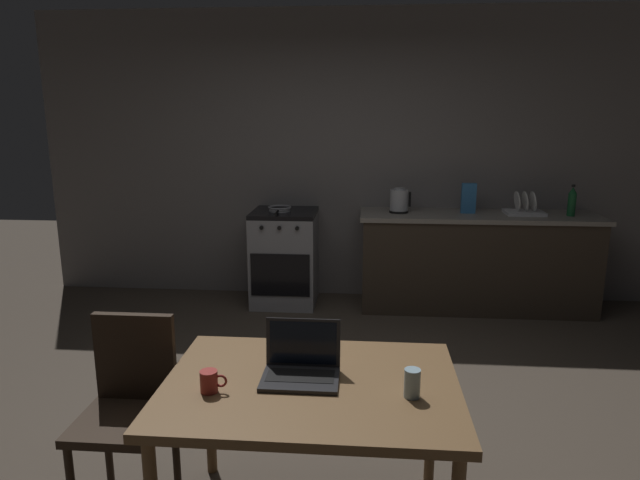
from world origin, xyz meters
The scene contains 14 objects.
ground_plane centered at (0.00, 0.00, 0.00)m, with size 12.00×12.00×0.00m, color #473D33.
back_wall centered at (0.30, 2.52, 1.38)m, with size 6.40×0.10×2.75m, color slate.
kitchen_counter centered at (1.32, 2.17, 0.45)m, with size 2.16×0.64×0.90m.
stove_oven centered at (-0.47, 2.17, 0.45)m, with size 0.60×0.62×0.90m.
dining_table centered at (0.08, -0.84, 0.65)m, with size 1.22×0.88×0.72m.
chair centered at (-0.77, -0.71, 0.52)m, with size 0.40×0.40×0.90m.
laptop centered at (0.03, -0.80, 0.76)m, with size 0.32×0.24×0.23m.
electric_kettle centered at (0.60, 2.17, 1.01)m, with size 0.20×0.17×0.23m.
bottle centered at (2.12, 2.12, 1.03)m, with size 0.07×0.07×0.28m.
frying_pan centered at (-0.51, 2.14, 0.92)m, with size 0.22×0.39×0.05m.
coffee_mug centered at (-0.32, -0.96, 0.76)m, with size 0.11×0.07×0.09m.
drinking_glass centered at (0.48, -0.93, 0.77)m, with size 0.06×0.06×0.12m.
cereal_box centered at (1.23, 2.19, 1.04)m, with size 0.13×0.05×0.28m.
dish_rack centered at (1.73, 2.17, 0.95)m, with size 0.34×0.26×0.21m.
Camera 1 is at (0.29, -2.94, 1.80)m, focal length 31.26 mm.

